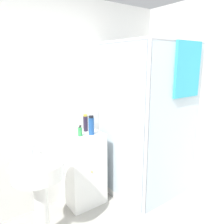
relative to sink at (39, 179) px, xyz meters
The scene contains 7 objects.
wall_back 0.81m from the sink, 66.02° to the left, with size 6.40×0.06×2.50m, color white.
shower_enclosure 1.39m from the sink, ahead, with size 0.92×0.95×2.00m.
vanity_cabinet 0.73m from the sink, 24.70° to the left, with size 0.45×0.40×0.92m.
sink is the anchor object (origin of this frame).
soap_dispenser 0.70m from the sink, 23.38° to the left, with size 0.05×0.05×0.13m.
shampoo_bottle_tall_black 0.88m from the sink, 27.21° to the left, with size 0.06×0.06×0.21m.
shampoo_bottle_blue 0.83m from the sink, 16.87° to the left, with size 0.07×0.07×0.23m.
Camera 1 is at (-0.77, -0.75, 1.77)m, focal length 35.00 mm.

